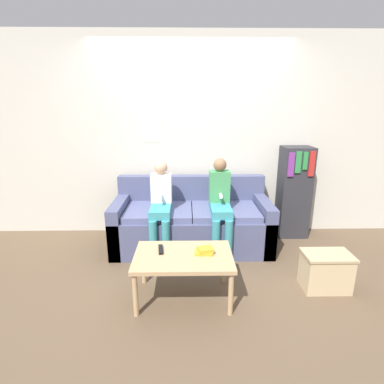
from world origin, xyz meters
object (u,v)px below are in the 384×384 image
Objects in this scene: couch at (192,223)px; person_right at (220,203)px; tv_remote at (161,249)px; bookshelf at (294,192)px; coffee_table at (183,260)px; person_left at (161,204)px; storage_box at (326,271)px.

couch is 0.51m from person_right.
bookshelf reaches higher than tv_remote.
bookshelf is (1.45, 1.38, 0.22)m from coffee_table.
bookshelf reaches higher than coffee_table.
person_left is 1.79m from bookshelf.
coffee_table is at bearing -28.83° from tv_remote.
storage_box is at bearing 4.87° from coffee_table.
person_left is 0.91× the size of bookshelf.
tv_remote is 2.11m from bookshelf.
tv_remote is 0.39× the size of storage_box.
couch is 10.94× the size of tv_remote.
tv_remote is at bearing 157.78° from coffee_table.
tv_remote is at bearing -141.97° from bookshelf.
storage_box is at bearing -25.15° from person_left.
couch is at bearing 85.03° from coffee_table.
person_right is at bearing -31.19° from couch.
person_left is 0.97× the size of person_right.
person_left reaches higher than storage_box.
person_right reaches higher than tv_remote.
storage_box is (0.94, -0.77, -0.44)m from person_right.
coffee_table is at bearing -136.41° from bookshelf.
person_right is 2.51× the size of storage_box.
bookshelf is at bearing 85.85° from storage_box.
person_right is at bearing -154.22° from bookshelf.
coffee_table reaches higher than storage_box.
bookshelf is at bearing 31.41° from tv_remote.
tv_remote is at bearing -85.67° from person_left.
person_left reaches higher than tv_remote.
person_left is 0.82m from tv_remote.
person_right reaches higher than coffee_table.
couch is at bearing 66.56° from tv_remote.
person_right reaches higher than storage_box.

